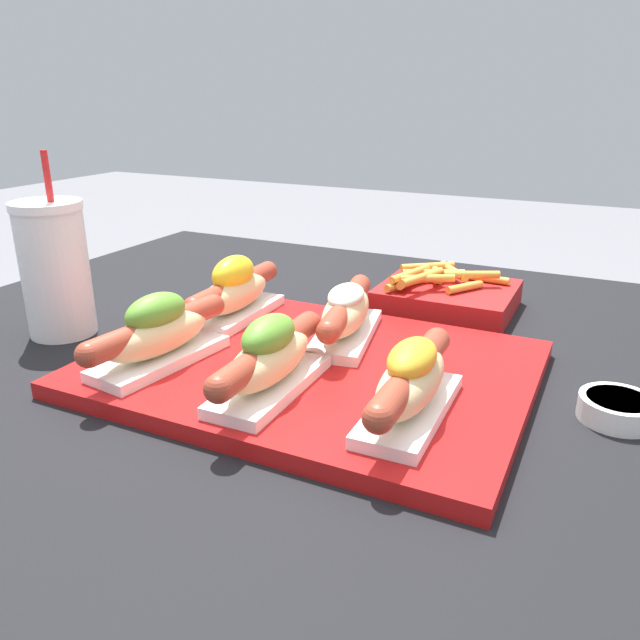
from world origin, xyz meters
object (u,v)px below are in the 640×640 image
Objects in this scene: drink_cup at (55,269)px; fries_basket at (446,295)px; hot_dog_0 at (158,333)px; serving_tray at (312,368)px; hot_dog_2 at (411,381)px; sauce_bowl at (618,408)px; hot_dog_4 at (346,313)px; hot_dog_3 at (234,291)px; hot_dog_1 at (269,358)px.

drink_cup reaches higher than fries_basket.
serving_tray is at bearing 28.85° from hot_dog_0.
hot_dog_2 is 0.21m from sauce_bowl.
sauce_bowl is at bearing 5.85° from drink_cup.
hot_dog_0 reaches higher than sauce_bowl.
hot_dog_4 is 0.30m from sauce_bowl.
hot_dog_4 is (0.15, 0.15, -0.00)m from hot_dog_0.
hot_dog_3 reaches higher than fries_basket.
hot_dog_4 is 0.37m from drink_cup.
hot_dog_2 reaches higher than hot_dog_4.
hot_dog_2 is at bearing -48.58° from hot_dog_4.
hot_dog_0 is at bearing -178.29° from hot_dog_2.
hot_dog_1 is 0.87× the size of drink_cup.
sauce_bowl is (0.17, 0.11, -0.04)m from hot_dog_2.
hot_dog_0 is at bearing -165.24° from sauce_bowl.
hot_dog_1 is at bearing -94.03° from hot_dog_4.
hot_dog_4 is at bearing 131.42° from hot_dog_2.
hot_dog_3 is 0.46m from sauce_bowl.
serving_tray is 2.54× the size of fries_basket.
hot_dog_1 is (0.14, -0.00, -0.00)m from hot_dog_0.
hot_dog_3 reaches higher than hot_dog_2.
drink_cup reaches higher than serving_tray.
hot_dog_3 is 1.10× the size of fries_basket.
hot_dog_1 is at bearing -47.64° from hot_dog_3.
hot_dog_1 reaches higher than sauce_bowl.
hot_dog_3 is at bearing -137.53° from fries_basket.
hot_dog_3 reaches higher than serving_tray.
sauce_bowl is (0.31, 0.12, -0.04)m from hot_dog_1.
hot_dog_0 is (-0.14, -0.08, 0.04)m from serving_tray.
serving_tray is 0.35m from drink_cup.
hot_dog_0 is 0.99× the size of hot_dog_1.
drink_cup reaches higher than hot_dog_4.
hot_dog_2 is 1.02× the size of hot_dog_4.
fries_basket is (0.08, 0.36, -0.03)m from hot_dog_1.
hot_dog_4 is 2.73× the size of sauce_bowl.
hot_dog_0 is 0.16m from hot_dog_3.
hot_dog_3 reaches higher than hot_dog_1.
drink_cup is at bearing -143.61° from fries_basket.
hot_dog_1 is at bearing -1.85° from hot_dog_0.
hot_dog_4 reaches higher than fries_basket.
serving_tray is 0.17m from hot_dog_0.
hot_dog_2 reaches higher than serving_tray.
hot_dog_2 is 1.10× the size of fries_basket.
fries_basket is at bearing 36.39° from drink_cup.
drink_cup is 1.26× the size of fries_basket.
drink_cup reaches higher than hot_dog_1.
drink_cup is (-0.19, -0.10, 0.03)m from hot_dog_3.
hot_dog_4 is (0.01, 0.16, -0.00)m from hot_dog_1.
drink_cup is (-0.65, -0.07, 0.07)m from sauce_bowl.
serving_tray is 2.01× the size of drink_cup.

